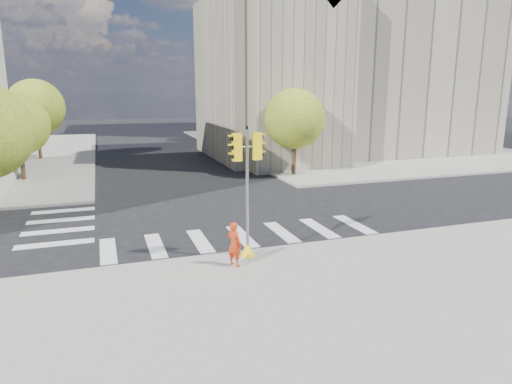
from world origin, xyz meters
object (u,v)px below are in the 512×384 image
at_px(lamp_far, 231,103).
at_px(traffic_signal, 247,202).
at_px(lamp_near, 280,109).
at_px(photographer, 234,244).

height_order(lamp_far, traffic_signal, lamp_far).
bearing_deg(lamp_near, lamp_far, 90.00).
height_order(lamp_near, photographer, lamp_near).
xyz_separation_m(lamp_near, photographer, (-9.42, -19.38, -3.65)).
xyz_separation_m(lamp_near, traffic_signal, (-8.69, -18.60, -2.44)).
bearing_deg(traffic_signal, lamp_far, 69.02).
bearing_deg(photographer, traffic_signal, -77.71).
xyz_separation_m(lamp_far, traffic_signal, (-8.69, -32.60, -2.44)).
bearing_deg(lamp_far, lamp_near, -90.00).
relative_size(lamp_near, lamp_far, 1.00).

